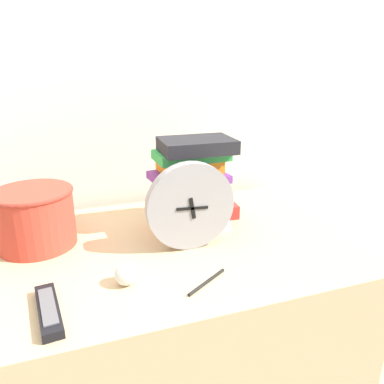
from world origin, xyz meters
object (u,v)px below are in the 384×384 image
Objects in this scene: crumpled_paper_ball at (126,274)px; pen at (207,282)px; book_stack at (192,184)px; basket at (35,216)px; desk_clock at (191,206)px; tv_remote at (49,310)px.

crumpled_paper_ball is 0.45× the size of pen.
book_stack is 0.46m from basket.
book_stack reaches higher than desk_clock.
book_stack is 1.54× the size of tv_remote.
book_stack is 2.33× the size of pen.
basket is at bearing 138.09° from pen.
crumpled_paper_ball is at bearing 19.07° from tv_remote.
book_stack is (0.06, 0.15, 0.01)m from desk_clock.
basket is (-0.40, 0.16, -0.04)m from desk_clock.
pen is at bearing -103.52° from book_stack.
desk_clock is at bearing -21.34° from basket.
desk_clock is 0.89× the size of book_stack.
desk_clock is 0.26m from crumpled_paper_ball.
basket is 0.52m from pen.
tv_remote is 3.40× the size of crumpled_paper_ball.
basket is (-0.46, 0.01, -0.05)m from book_stack.
pen is (0.38, -0.34, -0.08)m from basket.
desk_clock reaches higher than tv_remote.
crumpled_paper_ball is (0.17, 0.06, 0.02)m from tv_remote.
book_stack reaches higher than basket.
pen is (0.35, -0.00, -0.01)m from tv_remote.
crumpled_paper_ball is (0.20, -0.28, -0.06)m from basket.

